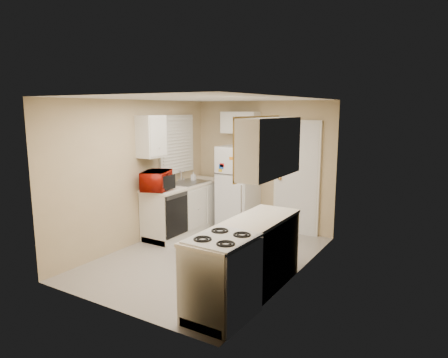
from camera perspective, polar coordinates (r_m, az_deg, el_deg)
The scene contains 19 objects.
floor at distance 6.26m, azimuth -2.42°, elevation -11.12°, with size 3.80×3.80×0.00m, color #B6AEA7.
ceiling at distance 5.84m, azimuth -2.60°, elevation 11.43°, with size 3.80×3.80×0.00m, color white.
wall_left at distance 6.80m, azimuth -12.37°, elevation 0.85°, with size 3.80×3.80×0.00m, color tan.
wall_right at distance 5.30m, azimuth 10.20°, elevation -1.63°, with size 3.80×3.80×0.00m, color tan.
wall_back at distance 7.57m, azimuth 5.51°, elevation 1.95°, with size 2.80×2.80×0.00m, color tan.
wall_front at distance 4.51m, azimuth -16.04°, elevation -3.90°, with size 2.80×2.80×0.00m, color tan.
left_counter at distance 7.43m, azimuth -5.68°, elevation -4.10°, with size 0.60×1.80×0.90m, color silver.
dishwasher at distance 6.79m, azimuth -6.76°, elevation -5.13°, with size 0.03×0.58×0.72m, color black.
sink at distance 7.46m, azimuth -5.04°, elevation -0.81°, with size 0.54×0.74×0.16m, color gray.
microwave at distance 6.81m, azimuth -9.61°, elevation -0.33°, with size 0.33×0.59×0.39m, color #A01105.
soap_bottle at distance 7.64m, azimuth -4.39°, elevation 0.52°, with size 0.07×0.08×0.17m, color silver.
window_blinds at distance 7.51m, azimuth -6.73°, elevation 4.94°, with size 0.10×0.98×1.08m, color silver.
upper_cabinet_left at distance 6.79m, azimuth -10.35°, elevation 6.01°, with size 0.30×0.45×0.70m, color silver.
refrigerator at distance 7.52m, azimuth 2.02°, elevation -1.26°, with size 0.65×0.63×1.57m, color silver.
cabinet_over_fridge at distance 7.55m, azimuth 2.35°, elevation 8.07°, with size 0.70×0.30×0.40m, color silver.
interior_door at distance 7.28m, azimuth 10.31°, elevation 0.09°, with size 0.86×0.06×2.08m, color silver.
right_counter at distance 4.93m, azimuth 3.17°, elevation -11.49°, with size 0.60×2.00×0.90m, color silver.
stove at distance 4.43m, azimuth -0.20°, elevation -14.18°, with size 0.59×0.72×0.88m, color silver.
upper_cabinet_right at distance 4.81m, azimuth 6.60°, elevation 4.52°, with size 0.30×1.20×0.70m, color silver.
Camera 1 is at (3.24, -4.85, 2.25)m, focal length 32.00 mm.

